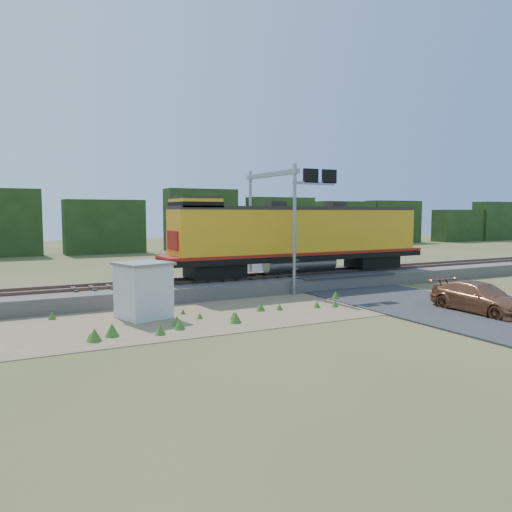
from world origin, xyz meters
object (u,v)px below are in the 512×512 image
shed (143,290)px  signal_gantry (282,199)px  locomotive (297,236)px  car (480,298)px

shed → signal_gantry: (9.66, 4.27, 4.31)m
signal_gantry → shed: bearing=-156.1°
locomotive → shed: bearing=-156.1°
car → shed: bearing=157.9°
locomotive → signal_gantry: signal_gantry is taller
locomotive → shed: (-11.16, -4.95, -1.99)m
signal_gantry → car: size_ratio=1.51×
signal_gantry → car: (4.83, -10.41, -4.87)m
locomotive → signal_gantry: (-1.51, -0.68, 2.33)m
signal_gantry → locomotive: bearing=24.3°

